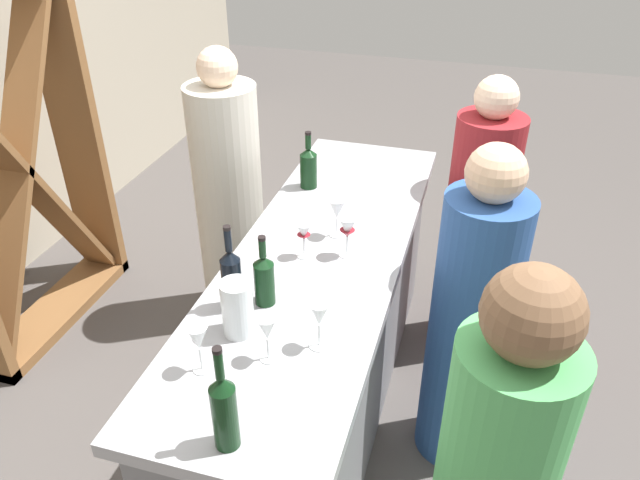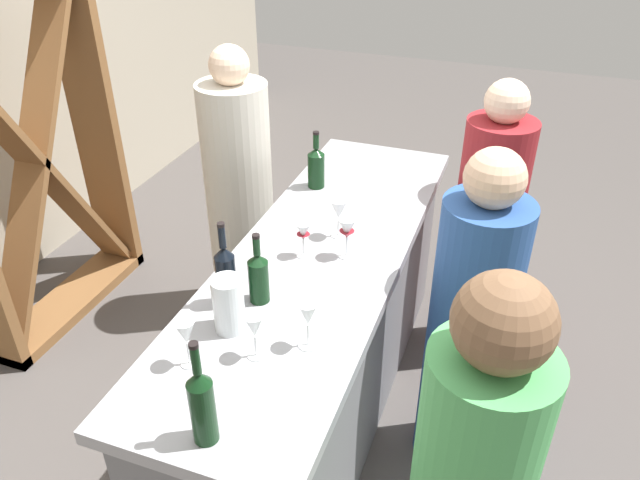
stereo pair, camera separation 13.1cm
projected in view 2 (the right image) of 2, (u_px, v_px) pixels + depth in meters
The scene contains 17 objects.
ground_plane at pixel (320, 409), 2.94m from camera, with size 12.00×12.00×0.00m, color #4C4744.
bar_counter at pixel (320, 336), 2.69m from camera, with size 2.17×0.66×0.91m.
wine_rack at pixel (33, 161), 3.12m from camera, with size 1.07×0.28×1.85m.
wine_bottle_leftmost_dark_green at pixel (202, 404), 1.60m from camera, with size 0.07×0.07×0.34m.
wine_bottle_second_left_near_black at pixel (226, 274), 2.10m from camera, with size 0.07×0.07×0.33m.
wine_bottle_center_dark_green at pixel (258, 276), 2.12m from camera, with size 0.07×0.07×0.27m.
wine_bottle_second_right_dark_green at pixel (316, 166), 2.86m from camera, with size 0.08×0.08×0.28m.
wine_glass_near_left at pixel (308, 316), 1.91m from camera, with size 0.07×0.07×0.17m.
wine_glass_near_center at pixel (347, 231), 2.35m from camera, with size 0.07×0.07×0.17m.
wine_glass_near_right at pixel (339, 211), 2.48m from camera, with size 0.07×0.07×0.17m.
wine_glass_far_left at pixel (254, 328), 1.88m from camera, with size 0.06×0.06×0.16m.
wine_glass_far_center at pixel (303, 233), 2.37m from camera, with size 0.06×0.06×0.15m.
wine_glass_far_right at pixel (186, 334), 1.84m from camera, with size 0.07×0.07×0.17m.
water_pitcher at pixel (229, 305), 2.00m from camera, with size 0.11×0.11×0.20m.
person_left_guest at pixel (469, 333), 2.39m from camera, with size 0.38×0.38×1.45m.
person_right_guest at pixel (484, 237), 2.98m from camera, with size 0.32×0.32×1.46m.
person_server_behind at pixel (240, 199), 3.27m from camera, with size 0.44×0.44×1.51m.
Camera 2 is at (-1.92, -0.70, 2.26)m, focal length 34.45 mm.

